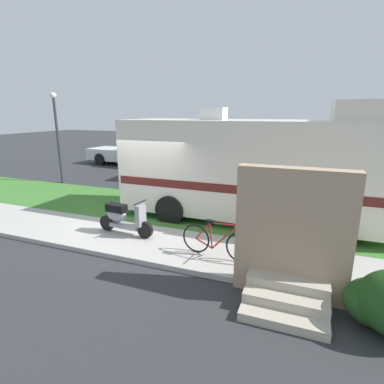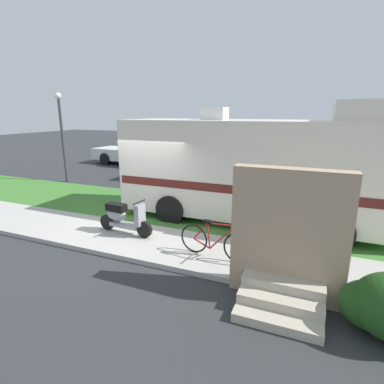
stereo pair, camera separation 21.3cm
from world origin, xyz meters
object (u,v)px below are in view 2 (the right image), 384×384
Objects in this scene: bottle_green at (252,258)px; street_lamp_post at (62,129)px; bicycle at (215,242)px; motorhome_rv at (254,168)px; pickup_truck_near at (197,162)px; scooter at (123,217)px; pickup_truck_far at (142,150)px.

bottle_green is 11.51m from street_lamp_post.
street_lamp_post is (-9.30, 5.04, 2.03)m from bicycle.
street_lamp_post is at bearing 167.55° from motorhome_rv.
pickup_truck_near reaches higher than bottle_green.
scooter is 0.29× the size of pickup_truck_near.
bicycle is 8.55m from pickup_truck_near.
pickup_truck_far is at bearing 119.13° from scooter.
bicycle is 0.30× the size of pickup_truck_near.
motorhome_rv is at bearing 85.66° from bicycle.
street_lamp_post is at bearing 151.53° from bicycle.
street_lamp_post is (-0.85, -5.59, 1.54)m from pickup_truck_far.
bicycle is at bearing -28.47° from street_lamp_post.
street_lamp_post is at bearing 144.76° from scooter.
pickup_truck_near is (-3.75, 4.84, -0.76)m from motorhome_rv.
bicycle is (2.76, -0.42, -0.07)m from scooter.
bicycle is 0.31× the size of pickup_truck_far.
motorhome_rv is 1.36× the size of pickup_truck_far.
scooter is at bearing 173.98° from bottle_green.
pickup_truck_near is 6.59m from street_lamp_post.
motorhome_rv is at bearing 40.18° from scooter.
street_lamp_post reaches higher than motorhome_rv.
scooter reaches higher than bottle_green.
scooter is at bearing -139.82° from motorhome_rv.
bottle_green is (3.58, -0.38, -0.33)m from scooter.
pickup_truck_near is (-3.52, 7.78, 0.44)m from bicycle.
bottle_green is at bearing -26.28° from street_lamp_post.
motorhome_rv is 1.87× the size of street_lamp_post.
pickup_truck_far is 1.37× the size of street_lamp_post.
motorhome_rv reaches higher than scooter.
motorhome_rv is at bearing -41.57° from pickup_truck_far.
street_lamp_post reaches higher than scooter.
scooter is 2.79m from bicycle.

